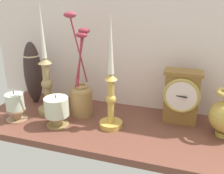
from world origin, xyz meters
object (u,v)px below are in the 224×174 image
pillar_candle_front (57,110)px  pillar_candle_near_clock (15,106)px  candlestick_tall_left (111,94)px  brass_vase_jar (81,93)px  tall_ceramic_vase (33,72)px  candlestick_tall_center (47,83)px  mantel_clock (181,97)px

pillar_candle_front → pillar_candle_near_clock: (-16.32, -0.85, -0.58)cm
pillar_candle_front → pillar_candle_near_clock: bearing=-177.0°
candlestick_tall_left → pillar_candle_front: candlestick_tall_left is taller
candlestick_tall_left → brass_vase_jar: size_ratio=1.00×
candlestick_tall_left → tall_ceramic_vase: bearing=164.0°
brass_vase_jar → pillar_candle_near_clock: size_ratio=3.40×
candlestick_tall_left → pillar_candle_near_clock: size_ratio=3.41×
candlestick_tall_center → pillar_candle_front: candlestick_tall_center is taller
candlestick_tall_center → tall_ceramic_vase: candlestick_tall_center is taller
mantel_clock → pillar_candle_near_clock: (-56.63, -16.20, -4.51)cm
candlestick_tall_center → brass_vase_jar: size_ratio=1.08×
brass_vase_jar → pillar_candle_front: size_ratio=3.31×
pillar_candle_front → tall_ceramic_vase: bearing=141.0°
tall_ceramic_vase → pillar_candle_near_clock: bearing=-81.0°
mantel_clock → candlestick_tall_center: (-48.49, -7.23, 2.27)cm
mantel_clock → candlestick_tall_left: size_ratio=0.50×
candlestick_tall_left → candlestick_tall_center: (-26.23, 3.43, 0.10)cm
candlestick_tall_left → pillar_candle_front: bearing=-165.4°
candlestick_tall_left → pillar_candle_front: size_ratio=3.32×
brass_vase_jar → pillar_candle_near_clock: brass_vase_jar is taller
mantel_clock → candlestick_tall_left: 24.78cm
candlestick_tall_left → candlestick_tall_center: size_ratio=0.93×
tall_ceramic_vase → candlestick_tall_left: bearing=-16.0°
pillar_candle_near_clock → tall_ceramic_vase: 17.96cm
brass_vase_jar → pillar_candle_near_clock: bearing=-152.0°
mantel_clock → pillar_candle_front: bearing=-159.2°
candlestick_tall_center → brass_vase_jar: candlestick_tall_center is taller
candlestick_tall_left → brass_vase_jar: 14.97cm
candlestick_tall_center → brass_vase_jar: bearing=9.7°
candlestick_tall_left → pillar_candle_front: 19.62cm
mantel_clock → candlestick_tall_center: bearing=-171.5°
pillar_candle_near_clock → candlestick_tall_left: bearing=9.2°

